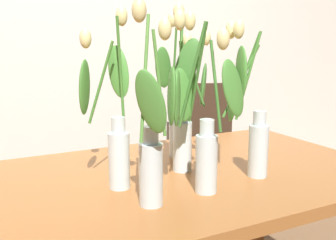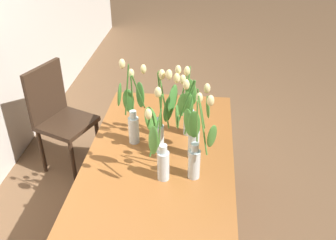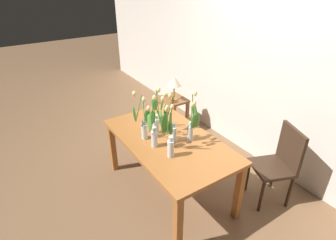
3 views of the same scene
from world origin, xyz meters
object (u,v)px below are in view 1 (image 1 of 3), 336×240
at_px(tulip_vase_2, 114,130).
at_px(tulip_vase_4, 154,144).
at_px(tulip_vase_0, 183,119).
at_px(tulip_vase_3, 248,119).
at_px(tulip_vase_1, 181,106).
at_px(tulip_vase_5, 202,127).
at_px(dining_chair, 205,146).
at_px(dining_table, 167,199).

height_order(tulip_vase_2, tulip_vase_4, tulip_vase_2).
relative_size(tulip_vase_0, tulip_vase_4, 1.03).
height_order(tulip_vase_3, tulip_vase_4, tulip_vase_4).
distance_m(tulip_vase_1, tulip_vase_5, 0.41).
height_order(tulip_vase_3, dining_chair, tulip_vase_3).
distance_m(tulip_vase_3, tulip_vase_5, 0.21).
bearing_deg(tulip_vase_1, tulip_vase_2, -148.79).
bearing_deg(tulip_vase_2, dining_chair, 45.35).
bearing_deg(dining_table, tulip_vase_5, -83.97).
distance_m(tulip_vase_0, tulip_vase_5, 0.19).
bearing_deg(tulip_vase_5, tulip_vase_2, 143.95).
height_order(tulip_vase_4, tulip_vase_5, tulip_vase_4).
bearing_deg(tulip_vase_3, tulip_vase_4, -168.60).
relative_size(tulip_vase_0, tulip_vase_1, 1.01).
distance_m(tulip_vase_3, dining_chair, 1.30).
height_order(dining_table, dining_chair, dining_chair).
height_order(tulip_vase_0, dining_chair, tulip_vase_0).
distance_m(tulip_vase_1, dining_chair, 1.06).
xyz_separation_m(dining_table, tulip_vase_2, (-0.20, -0.03, 0.28)).
height_order(tulip_vase_1, dining_chair, tulip_vase_1).
xyz_separation_m(tulip_vase_1, tulip_vase_5, (-0.14, -0.38, 0.00)).
xyz_separation_m(tulip_vase_3, dining_chair, (0.54, 1.10, -0.42)).
bearing_deg(tulip_vase_2, tulip_vase_0, 4.79).
relative_size(dining_table, dining_chair, 1.72).
bearing_deg(dining_chair, tulip_vase_2, -134.65).
xyz_separation_m(tulip_vase_2, tulip_vase_3, (0.43, -0.12, 0.02)).
bearing_deg(tulip_vase_1, dining_chair, 51.43).
relative_size(tulip_vase_1, tulip_vase_2, 1.02).
xyz_separation_m(dining_table, tulip_vase_4, (-0.16, -0.23, 0.27)).
distance_m(tulip_vase_1, tulip_vase_3, 0.35).
bearing_deg(tulip_vase_0, tulip_vase_2, -175.21).
distance_m(dining_table, tulip_vase_2, 0.35).
bearing_deg(tulip_vase_0, dining_chair, 53.51).
relative_size(dining_table, tulip_vase_4, 2.84).
xyz_separation_m(tulip_vase_0, tulip_vase_2, (-0.26, -0.02, -0.01)).
distance_m(tulip_vase_4, dining_chair, 1.55).
relative_size(tulip_vase_0, tulip_vase_5, 1.05).
distance_m(tulip_vase_5, dining_chair, 1.43).
bearing_deg(dining_table, tulip_vase_4, -124.83).
height_order(tulip_vase_1, tulip_vase_2, tulip_vase_1).
bearing_deg(dining_chair, tulip_vase_4, -128.09).
xyz_separation_m(tulip_vase_2, tulip_vase_4, (0.05, -0.20, -0.01)).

